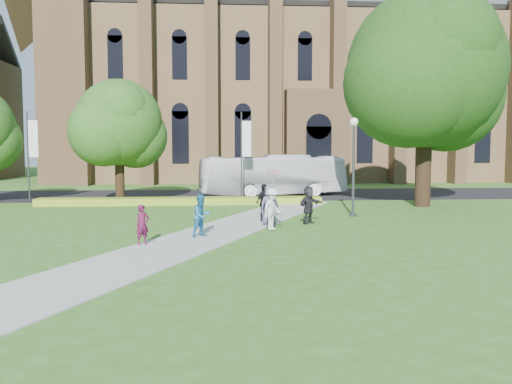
{
  "coord_description": "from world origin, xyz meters",
  "views": [
    {
      "loc": [
        0.03,
        -23.21,
        3.84
      ],
      "look_at": [
        2.07,
        3.38,
        1.6
      ],
      "focal_mm": 40.0,
      "sensor_mm": 36.0,
      "label": 1
    }
  ],
  "objects": [
    {
      "name": "banner_pole_0",
      "position": [
        2.11,
        15.2,
        3.39
      ],
      "size": [
        0.7,
        0.1,
        6.0
      ],
      "color": "#38383D",
      "rests_on": "ground"
    },
    {
      "name": "pedestrian_0",
      "position": [
        -2.63,
        -1.56,
        0.8
      ],
      "size": [
        0.66,
        0.63,
        1.52
      ],
      "primitive_type": "imported",
      "rotation": [
        0.0,
        0.0,
        0.66
      ],
      "color": "#4E112F",
      "rests_on": "footpath"
    },
    {
      "name": "pedestrian_3",
      "position": [
        2.56,
        4.71,
        0.97
      ],
      "size": [
        1.06,
        1.11,
        1.85
      ],
      "primitive_type": "imported",
      "rotation": [
        0.0,
        0.0,
        0.83
      ],
      "color": "black",
      "rests_on": "footpath"
    },
    {
      "name": "large_tree",
      "position": [
        13.0,
        11.0,
        8.37
      ],
      "size": [
        9.6,
        9.6,
        13.2
      ],
      "color": "#332114",
      "rests_on": "ground"
    },
    {
      "name": "footpath",
      "position": [
        0.0,
        1.0,
        0.02
      ],
      "size": [
        15.58,
        28.54,
        0.04
      ],
      "primitive_type": "cube",
      "rotation": [
        0.0,
        0.0,
        -0.44
      ],
      "color": "#B2B2A8",
      "rests_on": "ground"
    },
    {
      "name": "tour_coach",
      "position": [
        4.52,
        18.62,
        1.54
      ],
      "size": [
        11.21,
        4.96,
        3.04
      ],
      "primitive_type": "imported",
      "rotation": [
        0.0,
        0.0,
        1.8
      ],
      "color": "white",
      "rests_on": "road"
    },
    {
      "name": "banner_pole_1",
      "position": [
        -11.89,
        15.2,
        3.39
      ],
      "size": [
        0.7,
        0.1,
        6.0
      ],
      "color": "#38383D",
      "rests_on": "ground"
    },
    {
      "name": "flower_hedge",
      "position": [
        -2.0,
        13.2,
        0.23
      ],
      "size": [
        18.0,
        1.4,
        0.45
      ],
      "primitive_type": "cube",
      "color": "gold",
      "rests_on": "ground"
    },
    {
      "name": "pedestrian_5",
      "position": [
        4.66,
        3.82,
        0.94
      ],
      "size": [
        1.57,
        1.54,
        1.8
      ],
      "primitive_type": "imported",
      "rotation": [
        0.0,
        0.0,
        0.77
      ],
      "color": "#242228",
      "rests_on": "footpath"
    },
    {
      "name": "street_tree_1",
      "position": [
        -6.0,
        14.5,
        5.22
      ],
      "size": [
        5.6,
        5.6,
        8.05
      ],
      "color": "#332114",
      "rests_on": "ground"
    },
    {
      "name": "pedestrian_4",
      "position": [
        2.7,
        3.19,
        0.98
      ],
      "size": [
        1.06,
        0.86,
        1.88
      ],
      "primitive_type": "imported",
      "rotation": [
        0.0,
        0.0,
        0.32
      ],
      "color": "slate",
      "rests_on": "footpath"
    },
    {
      "name": "parasol",
      "position": [
        2.88,
        3.29,
        2.24
      ],
      "size": [
        0.93,
        0.93,
        0.64
      ],
      "primitive_type": "imported",
      "rotation": [
        0.0,
        0.0,
        -0.34
      ],
      "color": "#EFA9AF",
      "rests_on": "pedestrian_4"
    },
    {
      "name": "road",
      "position": [
        0.0,
        20.0,
        0.01
      ],
      "size": [
        160.0,
        10.0,
        0.02
      ],
      "primitive_type": "cube",
      "color": "black",
      "rests_on": "ground"
    },
    {
      "name": "cathedral",
      "position": [
        10.0,
        39.73,
        12.98
      ],
      "size": [
        52.6,
        18.25,
        28.0
      ],
      "color": "brown",
      "rests_on": "ground"
    },
    {
      "name": "ground",
      "position": [
        0.0,
        0.0,
        0.0
      ],
      "size": [
        160.0,
        160.0,
        0.0
      ],
      "primitive_type": "plane",
      "color": "#365C1B",
      "rests_on": "ground"
    },
    {
      "name": "pedestrian_1",
      "position": [
        -0.42,
        0.15,
        0.91
      ],
      "size": [
        1.08,
        1.05,
        1.75
      ],
      "primitive_type": "imported",
      "rotation": [
        0.0,
        0.0,
        0.68
      ],
      "color": "#1D6191",
      "rests_on": "footpath"
    },
    {
      "name": "pedestrian_2",
      "position": [
        2.69,
        1.86,
        0.97
      ],
      "size": [
        1.3,
        1.36,
        1.85
      ],
      "primitive_type": "imported",
      "rotation": [
        0.0,
        0.0,
        0.88
      ],
      "color": "silver",
      "rests_on": "footpath"
    },
    {
      "name": "streetlamp",
      "position": [
        7.5,
        6.5,
        3.3
      ],
      "size": [
        0.44,
        0.44,
        5.24
      ],
      "color": "#38383D",
      "rests_on": "ground"
    }
  ]
}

